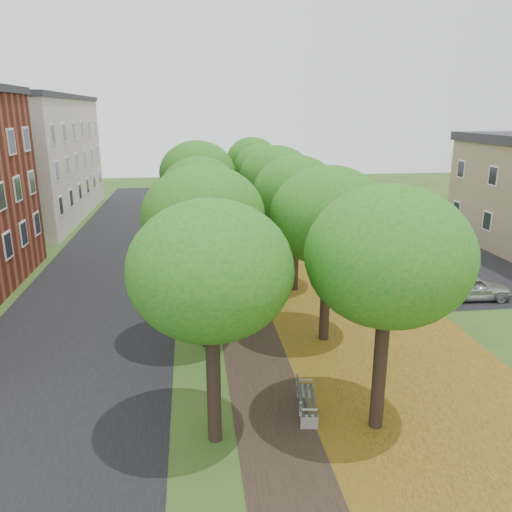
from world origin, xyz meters
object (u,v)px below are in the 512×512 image
object	(u,v)px
car_red	(432,264)
car_grey	(415,251)
bench	(305,399)
car_silver	(471,287)
car_white	(392,237)

from	to	relation	value
car_red	car_grey	distance (m)	2.38
bench	car_silver	bearing A→B (deg)	-41.96
car_grey	car_white	xyz separation A→B (m)	(0.00, 3.59, 0.01)
bench	car_grey	xyz separation A→B (m)	(10.34, 14.90, 0.29)
bench	car_grey	size ratio (longest dim) A/B	0.37
car_grey	car_white	size ratio (longest dim) A/B	0.94
car_red	car_grey	size ratio (longest dim) A/B	0.72
car_red	car_white	xyz separation A→B (m)	(0.00, 5.96, 0.15)
car_silver	car_grey	size ratio (longest dim) A/B	0.74
car_red	car_white	bearing A→B (deg)	8.15
car_silver	car_grey	distance (m)	6.38
car_red	car_grey	world-z (taller)	car_grey
car_white	car_grey	bearing A→B (deg)	171.94
bench	car_red	bearing A→B (deg)	-30.85
car_red	car_white	size ratio (longest dim) A/B	0.67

